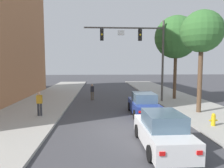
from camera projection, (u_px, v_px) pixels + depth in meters
ground_plane at (124, 129)px, 11.42m from camera, size 120.00×120.00×0.00m
sidewalk_left at (5, 130)px, 11.00m from camera, size 5.00×60.00×0.15m
traffic_signal_mast at (141, 45)px, 18.77m from camera, size 7.42×0.38×7.50m
car_lead_blue at (143, 105)px, 14.73m from camera, size 1.87×4.26×1.60m
car_following_white at (162, 132)px, 8.83m from camera, size 1.84×4.24×1.60m
pedestrian_sidewalk_left_walker at (39, 102)px, 13.75m from camera, size 0.36×0.22×1.64m
pedestrian_crossing_road at (92, 91)px, 20.62m from camera, size 0.36×0.22×1.64m
fire_hydrant at (213, 119)px, 11.57m from camera, size 0.48×0.24×0.72m
street_tree_nearest at (202, 32)px, 14.35m from camera, size 2.96×2.96×7.29m
street_tree_second at (176, 37)px, 20.19m from camera, size 4.23×4.23×8.28m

